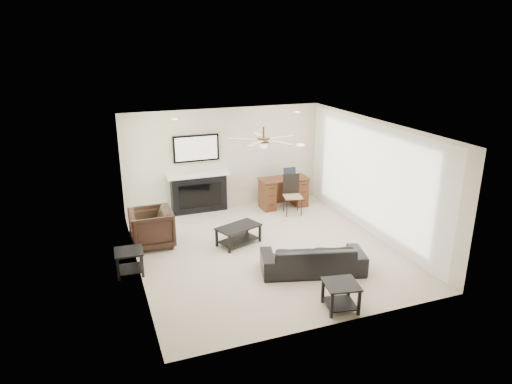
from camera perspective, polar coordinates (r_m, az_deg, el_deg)
room_shell at (r=8.89m, az=2.10°, el=3.03°), size 5.50×5.54×2.52m
sofa at (r=8.47m, az=7.11°, el=-8.17°), size 2.00×1.20×0.55m
armchair at (r=9.61m, az=-12.96°, el=-4.42°), size 0.86×0.84×0.78m
coffee_table at (r=9.52m, az=-2.20°, el=-5.41°), size 1.02×0.79×0.40m
end_table_near at (r=7.48m, az=10.53°, el=-12.67°), size 0.61×0.61×0.45m
end_table_left at (r=8.68m, az=-15.52°, el=-8.43°), size 0.52×0.52×0.45m
fireplace_unit at (r=11.13m, az=-7.22°, el=2.19°), size 1.52×0.34×1.91m
desk at (r=11.56m, az=3.45°, el=-0.06°), size 1.22×0.56×0.76m
desk_chair at (r=11.05m, az=4.61°, el=-0.39°), size 0.50×0.51×0.97m
laptop at (r=11.47m, az=4.46°, el=2.37°), size 0.33×0.24×0.23m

